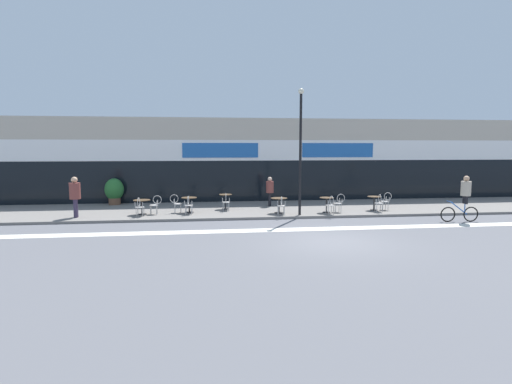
{
  "coord_description": "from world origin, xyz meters",
  "views": [
    {
      "loc": [
        -4.3,
        -13.3,
        3.29
      ],
      "look_at": [
        -2.04,
        5.09,
        1.21
      ],
      "focal_mm": 28.0,
      "sensor_mm": 36.0,
      "label": 1
    }
  ],
  "objects_px": {
    "bistro_table_3": "(279,202)",
    "planter_pot": "(114,191)",
    "bistro_table_0": "(142,204)",
    "pedestrian_near_end": "(270,189)",
    "bistro_table_1": "(189,202)",
    "cafe_chair_2_near": "(226,201)",
    "cafe_chair_1_near": "(189,204)",
    "cafe_chair_3_near": "(281,204)",
    "lamp_post": "(300,144)",
    "bistro_table_4": "(327,202)",
    "bistro_table_5": "(374,200)",
    "cafe_chair_0_side": "(155,203)",
    "cyclist_0": "(464,196)",
    "cafe_chair_5_near": "(379,202)",
    "cafe_chair_4_near": "(331,204)",
    "cafe_chair_5_side": "(386,200)",
    "cafe_chair_0_near": "(139,206)",
    "cafe_chair_4_side": "(339,202)",
    "cafe_chair_1_side": "(176,202)",
    "bistro_table_2": "(225,199)",
    "pedestrian_far_end": "(75,193)"
  },
  "relations": [
    {
      "from": "cafe_chair_2_near",
      "to": "cafe_chair_5_side",
      "type": "bearing_deg",
      "value": -91.9
    },
    {
      "from": "bistro_table_5",
      "to": "cafe_chair_0_near",
      "type": "height_order",
      "value": "cafe_chair_0_near"
    },
    {
      "from": "cafe_chair_0_side",
      "to": "cafe_chair_4_near",
      "type": "relative_size",
      "value": 1.0
    },
    {
      "from": "bistro_table_3",
      "to": "planter_pot",
      "type": "xyz_separation_m",
      "value": [
        -8.57,
        3.98,
        0.24
      ]
    },
    {
      "from": "bistro_table_3",
      "to": "bistro_table_2",
      "type": "bearing_deg",
      "value": 147.82
    },
    {
      "from": "lamp_post",
      "to": "cyclist_0",
      "type": "distance_m",
      "value": 7.57
    },
    {
      "from": "planter_pot",
      "to": "pedestrian_near_end",
      "type": "height_order",
      "value": "pedestrian_near_end"
    },
    {
      "from": "cafe_chair_2_near",
      "to": "planter_pot",
      "type": "relative_size",
      "value": 0.62
    },
    {
      "from": "cafe_chair_1_near",
      "to": "cafe_chair_1_side",
      "type": "xyz_separation_m",
      "value": [
        -0.62,
        0.62,
        0.0
      ]
    },
    {
      "from": "cafe_chair_1_near",
      "to": "cafe_chair_3_near",
      "type": "relative_size",
      "value": 1.0
    },
    {
      "from": "bistro_table_1",
      "to": "cafe_chair_5_near",
      "type": "bearing_deg",
      "value": -6.34
    },
    {
      "from": "cafe_chair_0_near",
      "to": "cafe_chair_1_near",
      "type": "relative_size",
      "value": 1.0
    },
    {
      "from": "cafe_chair_0_near",
      "to": "cafe_chair_0_side",
      "type": "height_order",
      "value": "same"
    },
    {
      "from": "cafe_chair_3_near",
      "to": "planter_pot",
      "type": "height_order",
      "value": "planter_pot"
    },
    {
      "from": "bistro_table_3",
      "to": "cyclist_0",
      "type": "xyz_separation_m",
      "value": [
        7.82,
        -2.62,
        0.52
      ]
    },
    {
      "from": "cafe_chair_3_near",
      "to": "lamp_post",
      "type": "relative_size",
      "value": 0.15
    },
    {
      "from": "cafe_chair_4_near",
      "to": "cafe_chair_5_side",
      "type": "relative_size",
      "value": 1.0
    },
    {
      "from": "bistro_table_4",
      "to": "cafe_chair_5_side",
      "type": "relative_size",
      "value": 0.82
    },
    {
      "from": "cafe_chair_1_near",
      "to": "cyclist_0",
      "type": "bearing_deg",
      "value": -97.79
    },
    {
      "from": "cafe_chair_5_near",
      "to": "cafe_chair_4_side",
      "type": "bearing_deg",
      "value": 90.17
    },
    {
      "from": "bistro_table_4",
      "to": "bistro_table_5",
      "type": "distance_m",
      "value": 2.63
    },
    {
      "from": "cafe_chair_0_near",
      "to": "planter_pot",
      "type": "distance_m",
      "value": 4.7
    },
    {
      "from": "bistro_table_5",
      "to": "cafe_chair_1_near",
      "type": "relative_size",
      "value": 0.78
    },
    {
      "from": "cafe_chair_0_near",
      "to": "bistro_table_5",
      "type": "bearing_deg",
      "value": -81.26
    },
    {
      "from": "cafe_chair_1_near",
      "to": "cafe_chair_2_near",
      "type": "height_order",
      "value": "same"
    },
    {
      "from": "bistro_table_3",
      "to": "cafe_chair_1_near",
      "type": "distance_m",
      "value": 4.33
    },
    {
      "from": "bistro_table_5",
      "to": "cafe_chair_2_near",
      "type": "height_order",
      "value": "cafe_chair_2_near"
    },
    {
      "from": "cafe_chair_1_side",
      "to": "planter_pot",
      "type": "xyz_separation_m",
      "value": [
        -3.63,
        3.29,
        0.26
      ]
    },
    {
      "from": "cafe_chair_4_side",
      "to": "planter_pot",
      "type": "height_order",
      "value": "planter_pot"
    },
    {
      "from": "bistro_table_0",
      "to": "pedestrian_near_end",
      "type": "height_order",
      "value": "pedestrian_near_end"
    },
    {
      "from": "bistro_table_5",
      "to": "cafe_chair_0_side",
      "type": "xyz_separation_m",
      "value": [
        -10.84,
        0.09,
        0.01
      ]
    },
    {
      "from": "bistro_table_1",
      "to": "cafe_chair_4_side",
      "type": "bearing_deg",
      "value": -6.17
    },
    {
      "from": "bistro_table_4",
      "to": "pedestrian_far_end",
      "type": "relative_size",
      "value": 0.4
    },
    {
      "from": "cafe_chair_0_near",
      "to": "lamp_post",
      "type": "distance_m",
      "value": 7.94
    },
    {
      "from": "cafe_chair_5_side",
      "to": "bistro_table_0",
      "type": "bearing_deg",
      "value": -0.51
    },
    {
      "from": "cafe_chair_0_near",
      "to": "cafe_chair_5_side",
      "type": "height_order",
      "value": "same"
    },
    {
      "from": "cafe_chair_1_side",
      "to": "bistro_table_2",
      "type": "bearing_deg",
      "value": 18.71
    },
    {
      "from": "bistro_table_2",
      "to": "cafe_chair_4_near",
      "type": "bearing_deg",
      "value": -25.34
    },
    {
      "from": "bistro_table_0",
      "to": "cafe_chair_1_near",
      "type": "xyz_separation_m",
      "value": [
        2.2,
        -0.31,
        0.01
      ]
    },
    {
      "from": "bistro_table_1",
      "to": "bistro_table_5",
      "type": "distance_m",
      "value": 9.27
    },
    {
      "from": "bistro_table_1",
      "to": "cafe_chair_1_side",
      "type": "relative_size",
      "value": 0.83
    },
    {
      "from": "cafe_chair_5_near",
      "to": "pedestrian_near_end",
      "type": "bearing_deg",
      "value": 68.18
    },
    {
      "from": "cafe_chair_0_side",
      "to": "cafe_chair_3_near",
      "type": "relative_size",
      "value": 1.0
    },
    {
      "from": "cafe_chair_0_near",
      "to": "planter_pot",
      "type": "xyz_separation_m",
      "value": [
        -2.04,
        4.23,
        0.26
      ]
    },
    {
      "from": "cafe_chair_5_near",
      "to": "cafe_chair_1_side",
      "type": "bearing_deg",
      "value": 91.2
    },
    {
      "from": "cafe_chair_2_near",
      "to": "cafe_chair_0_near",
      "type": "bearing_deg",
      "value": 109.46
    },
    {
      "from": "bistro_table_1",
      "to": "cafe_chair_2_near",
      "type": "height_order",
      "value": "cafe_chair_2_near"
    },
    {
      "from": "cafe_chair_4_near",
      "to": "planter_pot",
      "type": "relative_size",
      "value": 0.62
    },
    {
      "from": "cafe_chair_0_side",
      "to": "cafe_chair_1_side",
      "type": "xyz_separation_m",
      "value": [
        0.95,
        0.31,
        0.0
      ]
    },
    {
      "from": "bistro_table_2",
      "to": "bistro_table_3",
      "type": "relative_size",
      "value": 0.97
    }
  ]
}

